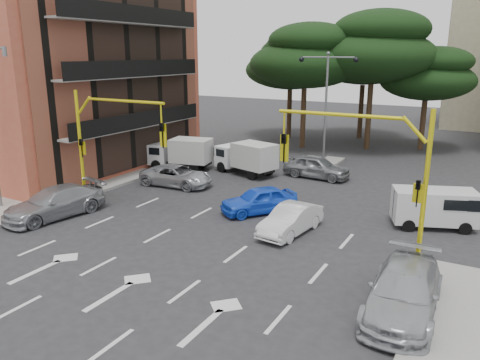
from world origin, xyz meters
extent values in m
plane|color=#28282B|center=(0.00, 0.00, 0.00)|extent=(120.00, 120.00, 0.00)
cube|color=gray|center=(0.00, 16.00, 0.07)|extent=(1.40, 6.00, 0.15)
cube|color=#B54D38|center=(-18.00, 8.00, 6.50)|extent=(15.00, 16.00, 13.00)
cube|color=black|center=(-10.44, 8.00, 6.00)|extent=(0.12, 14.72, 11.20)
cube|color=black|center=(4.94, 44.00, 7.50)|extent=(0.12, 11.04, 14.20)
cylinder|color=#382616|center=(-4.00, 22.00, 2.48)|extent=(0.44, 0.44, 4.95)
ellipsoid|color=black|center=(-4.00, 22.00, 6.93)|extent=(9.15, 9.15, 3.87)
ellipsoid|color=black|center=(-3.40, 21.60, 8.80)|extent=(6.86, 6.86, 2.86)
ellipsoid|color=black|center=(-4.50, 22.30, 8.25)|extent=(6.07, 6.07, 2.64)
cylinder|color=#382616|center=(1.00, 24.00, 2.70)|extent=(0.44, 0.44, 5.40)
ellipsoid|color=black|center=(1.00, 24.00, 7.56)|extent=(9.98, 9.98, 4.22)
ellipsoid|color=black|center=(1.60, 23.60, 9.60)|extent=(7.49, 7.49, 3.12)
ellipsoid|color=black|center=(0.50, 24.30, 9.00)|extent=(6.62, 6.62, 2.88)
cylinder|color=#382616|center=(-7.00, 26.00, 2.25)|extent=(0.44, 0.44, 4.50)
ellipsoid|color=black|center=(-7.00, 26.00, 6.30)|extent=(8.32, 8.32, 3.52)
ellipsoid|color=black|center=(-6.40, 25.60, 8.00)|extent=(6.24, 6.24, 2.60)
ellipsoid|color=black|center=(-7.50, 26.30, 7.50)|extent=(5.52, 5.52, 2.40)
cylinder|color=#382616|center=(5.00, 26.00, 2.02)|extent=(0.44, 0.44, 4.05)
ellipsoid|color=black|center=(5.00, 26.00, 5.67)|extent=(7.49, 7.49, 3.17)
ellipsoid|color=black|center=(5.60, 25.60, 7.20)|extent=(5.62, 5.62, 2.34)
ellipsoid|color=black|center=(4.50, 26.30, 6.75)|extent=(4.97, 4.97, 2.16)
cylinder|color=#382616|center=(-1.00, 29.00, 2.48)|extent=(0.44, 0.44, 4.95)
ellipsoid|color=black|center=(-1.00, 29.00, 6.93)|extent=(9.15, 9.15, 3.87)
ellipsoid|color=black|center=(-0.40, 28.60, 8.80)|extent=(6.86, 6.86, 2.86)
ellipsoid|color=black|center=(-1.50, 29.30, 8.25)|extent=(6.07, 6.07, 2.64)
cylinder|color=yellow|center=(8.60, 2.00, 3.00)|extent=(0.18, 0.18, 6.00)
cylinder|color=yellow|center=(8.05, 2.00, 5.25)|extent=(0.95, 0.14, 0.95)
cylinder|color=yellow|center=(5.30, 2.00, 5.60)|extent=(4.80, 0.14, 0.14)
cylinder|color=yellow|center=(3.10, 2.00, 5.15)|extent=(0.08, 0.08, 0.90)
imported|color=black|center=(3.10, 2.00, 4.10)|extent=(0.20, 0.24, 1.20)
cube|color=yellow|center=(3.10, 2.08, 4.10)|extent=(0.36, 0.06, 1.10)
imported|color=black|center=(8.38, 1.85, 3.00)|extent=(0.16, 0.20, 1.00)
cube|color=yellow|center=(8.38, 1.95, 3.00)|extent=(0.35, 0.08, 0.70)
cylinder|color=yellow|center=(-8.60, 2.00, 3.00)|extent=(0.18, 0.18, 6.00)
cylinder|color=yellow|center=(-8.05, 2.00, 5.25)|extent=(0.95, 0.14, 0.95)
cylinder|color=yellow|center=(-5.30, 2.00, 5.60)|extent=(4.80, 0.14, 0.14)
cylinder|color=yellow|center=(-3.10, 2.00, 5.15)|extent=(0.08, 0.08, 0.90)
imported|color=black|center=(-3.10, 2.00, 4.10)|extent=(0.20, 0.24, 1.20)
cube|color=yellow|center=(-3.10, 2.08, 4.10)|extent=(0.36, 0.06, 1.10)
imported|color=black|center=(-8.38, 1.85, 3.00)|extent=(0.16, 0.20, 1.00)
cube|color=yellow|center=(-8.38, 1.95, 3.00)|extent=(0.35, 0.08, 0.70)
cylinder|color=slate|center=(-9.60, -1.00, 7.90)|extent=(0.20, 0.20, 0.45)
cylinder|color=slate|center=(0.00, 16.00, 3.90)|extent=(0.16, 0.16, 7.50)
cylinder|color=slate|center=(-0.90, 16.00, 7.55)|extent=(1.80, 0.10, 0.10)
sphere|color=black|center=(-1.90, 16.00, 7.40)|extent=(0.36, 0.36, 0.36)
cylinder|color=slate|center=(0.90, 16.00, 7.55)|extent=(1.80, 0.10, 0.10)
sphere|color=black|center=(1.90, 16.00, 7.40)|extent=(0.36, 0.36, 0.36)
sphere|color=slate|center=(0.00, 16.00, 7.80)|extent=(0.24, 0.24, 0.24)
imported|color=silver|center=(3.00, 3.20, 0.63)|extent=(1.82, 3.98, 1.27)
imported|color=blue|center=(0.50, 5.00, 0.67)|extent=(3.64, 4.06, 1.33)
imported|color=#94979B|center=(-8.00, -0.46, 0.73)|extent=(2.85, 5.29, 1.46)
imported|color=#AEB0B7|center=(-6.14, 7.00, 0.62)|extent=(4.61, 2.37, 1.24)
imported|color=gray|center=(0.63, 12.95, 0.73)|extent=(4.39, 2.00, 1.46)
imported|color=#A8ACB0|center=(8.70, -1.25, 0.73)|extent=(2.27, 5.10, 1.45)
camera|label=1|loc=(10.64, -15.07, 7.83)|focal=35.00mm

